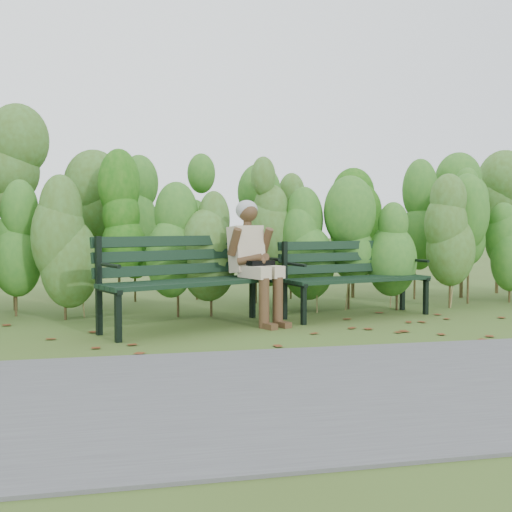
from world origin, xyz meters
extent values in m
plane|color=#3E4D1D|center=(0.00, 0.00, 0.00)|extent=(80.00, 80.00, 0.00)
cube|color=#474749|center=(0.00, -2.20, 0.01)|extent=(60.00, 2.50, 0.01)
cylinder|color=#47381E|center=(-2.75, 1.30, 0.40)|extent=(0.03, 0.03, 0.80)
ellipsoid|color=#306C23|center=(-2.75, 1.30, 1.04)|extent=(0.64, 0.64, 1.44)
cylinder|color=#47381E|center=(-2.14, 1.30, 0.40)|extent=(0.03, 0.03, 0.80)
ellipsoid|color=#306C23|center=(-2.14, 1.30, 1.04)|extent=(0.64, 0.64, 1.44)
cylinder|color=#47381E|center=(-1.53, 1.30, 0.40)|extent=(0.03, 0.03, 0.80)
ellipsoid|color=#306C23|center=(-1.53, 1.30, 1.04)|extent=(0.64, 0.64, 1.44)
cylinder|color=#47381E|center=(-0.92, 1.30, 0.40)|extent=(0.03, 0.03, 0.80)
ellipsoid|color=#306C23|center=(-0.92, 1.30, 1.04)|extent=(0.64, 0.64, 1.44)
cylinder|color=#47381E|center=(-0.31, 1.30, 0.40)|extent=(0.03, 0.03, 0.80)
ellipsoid|color=#306C23|center=(-0.31, 1.30, 1.04)|extent=(0.64, 0.64, 1.44)
cylinder|color=#47381E|center=(0.31, 1.30, 0.40)|extent=(0.03, 0.03, 0.80)
ellipsoid|color=#306C23|center=(0.31, 1.30, 1.04)|extent=(0.64, 0.64, 1.44)
cylinder|color=#47381E|center=(0.92, 1.30, 0.40)|extent=(0.03, 0.03, 0.80)
ellipsoid|color=#306C23|center=(0.92, 1.30, 1.04)|extent=(0.64, 0.64, 1.44)
cylinder|color=#47381E|center=(1.53, 1.30, 0.40)|extent=(0.03, 0.03, 0.80)
ellipsoid|color=#306C23|center=(1.53, 1.30, 1.04)|extent=(0.64, 0.64, 1.44)
cylinder|color=#47381E|center=(2.14, 1.30, 0.40)|extent=(0.03, 0.03, 0.80)
ellipsoid|color=#306C23|center=(2.14, 1.30, 1.04)|extent=(0.64, 0.64, 1.44)
cylinder|color=#47381E|center=(2.75, 1.30, 0.40)|extent=(0.03, 0.03, 0.80)
ellipsoid|color=#306C23|center=(2.75, 1.30, 1.04)|extent=(0.64, 0.64, 1.44)
cylinder|color=#47381E|center=(3.36, 1.30, 0.40)|extent=(0.03, 0.03, 0.80)
ellipsoid|color=#306C23|center=(3.36, 1.30, 1.04)|extent=(0.64, 0.64, 1.44)
cylinder|color=#47381E|center=(-2.69, 2.30, 0.55)|extent=(0.04, 0.04, 1.10)
ellipsoid|color=#185910|center=(-2.69, 2.30, 1.43)|extent=(0.70, 0.70, 1.98)
cylinder|color=#47381E|center=(-1.92, 2.30, 0.55)|extent=(0.04, 0.04, 1.10)
ellipsoid|color=#185910|center=(-1.92, 2.30, 1.43)|extent=(0.70, 0.70, 1.98)
cylinder|color=#47381E|center=(-1.15, 2.30, 0.55)|extent=(0.04, 0.04, 1.10)
ellipsoid|color=#185910|center=(-1.15, 2.30, 1.43)|extent=(0.70, 0.70, 1.98)
cylinder|color=#47381E|center=(-0.38, 2.30, 0.55)|extent=(0.04, 0.04, 1.10)
ellipsoid|color=#185910|center=(-0.38, 2.30, 1.43)|extent=(0.70, 0.70, 1.98)
cylinder|color=#47381E|center=(0.38, 2.30, 0.55)|extent=(0.04, 0.04, 1.10)
ellipsoid|color=#185910|center=(0.38, 2.30, 1.43)|extent=(0.70, 0.70, 1.98)
cylinder|color=#47381E|center=(1.15, 2.30, 0.55)|extent=(0.04, 0.04, 1.10)
ellipsoid|color=#185910|center=(1.15, 2.30, 1.43)|extent=(0.70, 0.70, 1.98)
cylinder|color=#47381E|center=(1.92, 2.30, 0.55)|extent=(0.04, 0.04, 1.10)
ellipsoid|color=#185910|center=(1.92, 2.30, 1.43)|extent=(0.70, 0.70, 1.98)
cylinder|color=#47381E|center=(2.69, 2.30, 0.55)|extent=(0.04, 0.04, 1.10)
ellipsoid|color=#185910|center=(2.69, 2.30, 1.43)|extent=(0.70, 0.70, 1.98)
cylinder|color=#47381E|center=(3.46, 2.30, 0.55)|extent=(0.04, 0.04, 1.10)
ellipsoid|color=#185910|center=(3.46, 2.30, 1.43)|extent=(0.70, 0.70, 1.98)
cylinder|color=#47381E|center=(4.22, 2.30, 0.55)|extent=(0.04, 0.04, 1.10)
ellipsoid|color=#185910|center=(4.22, 2.30, 1.43)|extent=(0.70, 0.70, 1.98)
cube|color=#5D2D14|center=(-0.89, -0.68, 0.00)|extent=(0.09, 0.11, 0.01)
cube|color=#5D2D14|center=(-1.28, -0.38, 0.00)|extent=(0.11, 0.11, 0.01)
cube|color=#5D2D14|center=(-0.32, 0.80, 0.00)|extent=(0.08, 0.09, 0.01)
cube|color=#5D2D14|center=(-2.15, 0.05, 0.00)|extent=(0.10, 0.09, 0.01)
cube|color=#5D2D14|center=(1.09, 0.72, 0.00)|extent=(0.09, 0.08, 0.01)
cube|color=#5D2D14|center=(0.92, -0.94, 0.00)|extent=(0.11, 0.11, 0.01)
cube|color=#5D2D14|center=(0.53, 0.05, 0.00)|extent=(0.11, 0.11, 0.01)
cube|color=#5D2D14|center=(-1.68, -0.32, 0.00)|extent=(0.10, 0.08, 0.01)
cube|color=#5D2D14|center=(2.93, 0.24, 0.00)|extent=(0.10, 0.09, 0.01)
cube|color=#5D2D14|center=(1.10, -0.75, 0.00)|extent=(0.11, 0.11, 0.01)
cube|color=#5D2D14|center=(-1.30, -0.51, 0.00)|extent=(0.08, 0.10, 0.01)
cube|color=#5D2D14|center=(1.23, 0.38, 0.00)|extent=(0.11, 0.11, 0.01)
cube|color=#5D2D14|center=(2.58, 0.54, 0.00)|extent=(0.08, 0.10, 0.01)
cube|color=#5D2D14|center=(2.29, 0.36, 0.00)|extent=(0.11, 0.11, 0.01)
cube|color=#5D2D14|center=(0.46, 0.07, 0.00)|extent=(0.11, 0.10, 0.01)
cube|color=#5D2D14|center=(0.16, -0.10, 0.00)|extent=(0.11, 0.11, 0.01)
cube|color=#5D2D14|center=(2.58, -0.12, 0.00)|extent=(0.09, 0.07, 0.01)
cube|color=#5D2D14|center=(1.61, 0.92, 0.00)|extent=(0.11, 0.09, 0.01)
cube|color=#5D2D14|center=(1.71, -0.14, 0.00)|extent=(0.09, 0.11, 0.01)
cube|color=#5D2D14|center=(0.78, -0.52, 0.00)|extent=(0.09, 0.07, 0.01)
cube|color=#5D2D14|center=(-2.59, 0.71, 0.00)|extent=(0.11, 0.11, 0.01)
cube|color=#5D2D14|center=(0.05, -1.04, 0.00)|extent=(0.10, 0.08, 0.01)
cube|color=#5D2D14|center=(-0.62, 0.89, 0.00)|extent=(0.11, 0.09, 0.01)
cube|color=#5D2D14|center=(-0.20, -0.29, 0.00)|extent=(0.10, 0.09, 0.01)
cube|color=#5D2D14|center=(-0.59, 0.40, 0.00)|extent=(0.11, 0.11, 0.01)
cube|color=#5D2D14|center=(-1.77, -0.18, 0.00)|extent=(0.09, 0.07, 0.01)
cube|color=#5D2D14|center=(2.14, -0.10, 0.00)|extent=(0.08, 0.10, 0.01)
cube|color=black|center=(-0.59, 0.11, 0.49)|extent=(1.82, 0.91, 0.04)
cube|color=black|center=(-0.64, 0.23, 0.49)|extent=(1.82, 0.91, 0.04)
cube|color=black|center=(-0.70, 0.35, 0.49)|extent=(1.82, 0.91, 0.04)
cube|color=black|center=(-0.76, 0.48, 0.49)|extent=(1.82, 0.91, 0.04)
cube|color=black|center=(-0.80, 0.57, 0.61)|extent=(1.80, 0.86, 0.11)
cube|color=black|center=(-0.80, 0.58, 0.76)|extent=(1.80, 0.86, 0.11)
cube|color=black|center=(-0.81, 0.60, 0.91)|extent=(1.80, 0.86, 0.11)
cube|color=black|center=(-1.43, -0.29, 0.24)|extent=(0.07, 0.07, 0.49)
cube|color=black|center=(-1.62, 0.14, 0.49)|extent=(0.07, 0.07, 0.97)
cube|color=black|center=(-1.52, -0.09, 0.46)|extent=(0.27, 0.51, 0.04)
cylinder|color=black|center=(-1.50, -0.14, 0.70)|extent=(0.20, 0.39, 0.04)
cube|color=black|center=(0.26, 0.48, 0.24)|extent=(0.07, 0.07, 0.49)
cube|color=black|center=(0.07, 0.90, 0.49)|extent=(0.07, 0.07, 0.97)
cube|color=black|center=(0.18, 0.67, 0.46)|extent=(0.27, 0.51, 0.04)
cylinder|color=black|center=(0.20, 0.63, 0.70)|extent=(0.20, 0.39, 0.04)
cube|color=black|center=(1.34, 0.52, 0.45)|extent=(1.76, 0.55, 0.04)
cube|color=black|center=(1.31, 0.64, 0.45)|extent=(1.76, 0.55, 0.04)
cube|color=black|center=(1.28, 0.76, 0.45)|extent=(1.76, 0.55, 0.04)
cube|color=black|center=(1.25, 0.88, 0.45)|extent=(1.76, 0.55, 0.04)
cube|color=black|center=(1.23, 0.97, 0.56)|extent=(1.75, 0.50, 0.10)
cube|color=black|center=(1.22, 0.98, 0.70)|extent=(1.75, 0.50, 0.10)
cube|color=black|center=(1.22, 1.00, 0.84)|extent=(1.75, 0.50, 0.10)
cube|color=black|center=(0.52, 0.30, 0.22)|extent=(0.06, 0.06, 0.45)
cube|color=black|center=(0.41, 0.71, 0.45)|extent=(0.06, 0.06, 0.89)
cube|color=black|center=(0.47, 0.49, 0.43)|extent=(0.17, 0.49, 0.04)
cylinder|color=black|center=(0.48, 0.44, 0.65)|extent=(0.13, 0.37, 0.04)
cube|color=black|center=(2.17, 0.72, 0.22)|extent=(0.06, 0.06, 0.45)
cube|color=black|center=(2.07, 1.13, 0.45)|extent=(0.06, 0.06, 0.89)
cube|color=black|center=(2.12, 0.91, 0.43)|extent=(0.17, 0.49, 0.04)
cylinder|color=black|center=(2.14, 0.86, 0.65)|extent=(0.13, 0.37, 0.04)
cube|color=#BFAF8A|center=(-0.02, 0.35, 0.58)|extent=(0.31, 0.45, 0.13)
cube|color=#BFAF8A|center=(0.15, 0.43, 0.58)|extent=(0.31, 0.45, 0.13)
cylinder|color=#4B321D|center=(0.05, 0.19, 0.26)|extent=(0.15, 0.15, 0.53)
cylinder|color=#4B321D|center=(0.22, 0.27, 0.26)|extent=(0.15, 0.15, 0.53)
cube|color=#4B321D|center=(0.09, 0.12, 0.03)|extent=(0.17, 0.22, 0.06)
cube|color=#4B321D|center=(0.25, 0.20, 0.03)|extent=(0.17, 0.22, 0.06)
cube|color=#BFAF8A|center=(-0.05, 0.64, 0.81)|extent=(0.44, 0.38, 0.53)
cylinder|color=#4B321D|center=(-0.04, 0.62, 1.09)|extent=(0.09, 0.09, 0.10)
sphere|color=#4B321D|center=(-0.04, 0.61, 1.22)|extent=(0.21, 0.21, 0.21)
ellipsoid|color=gray|center=(-0.05, 0.64, 1.25)|extent=(0.25, 0.23, 0.22)
cylinder|color=#4B321D|center=(-0.21, 0.48, 0.90)|extent=(0.17, 0.23, 0.32)
cylinder|color=#4B321D|center=(0.18, 0.66, 0.90)|extent=(0.17, 0.23, 0.32)
cylinder|color=#4B321D|center=(-0.06, 0.40, 0.71)|extent=(0.28, 0.20, 0.13)
cylinder|color=#4B321D|center=(0.14, 0.49, 0.71)|extent=(0.14, 0.29, 0.13)
sphere|color=#4B321D|center=(0.07, 0.39, 0.69)|extent=(0.11, 0.11, 0.11)
cube|color=black|center=(0.06, 0.40, 0.62)|extent=(0.33, 0.24, 0.16)
camera|label=1|loc=(-1.31, -5.89, 1.08)|focal=42.00mm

